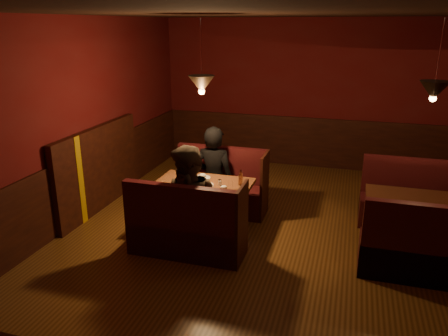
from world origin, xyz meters
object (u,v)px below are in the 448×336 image
(second_table, at_px, (416,212))
(diner_a, at_px, (214,159))
(main_bench_far, at_px, (221,191))
(second_bench_near, at_px, (423,255))
(second_bench_far, at_px, (410,205))
(diner_b, at_px, (189,188))
(main_table, at_px, (204,194))
(main_bench_near, at_px, (186,233))

(second_table, distance_m, diner_a, 2.87)
(main_bench_far, height_order, second_bench_near, main_bench_far)
(second_bench_far, bearing_deg, diner_a, -173.41)
(diner_a, xyz_separation_m, diner_b, (0.10, -1.29, 0.02))
(main_table, height_order, main_bench_near, main_bench_near)
(main_table, distance_m, second_table, 2.76)
(second_bench_near, bearing_deg, diner_b, -176.96)
(second_bench_far, xyz_separation_m, diner_b, (-2.74, -1.62, 0.56))
(main_table, relative_size, second_bench_far, 0.97)
(main_bench_far, xyz_separation_m, second_bench_far, (2.76, 0.23, -0.00))
(main_bench_near, relative_size, diner_a, 0.85)
(main_bench_near, distance_m, diner_a, 1.50)
(second_table, xyz_separation_m, diner_b, (-2.72, -0.88, 0.35))
(main_bench_near, height_order, second_bench_far, main_bench_near)
(main_bench_near, xyz_separation_m, second_bench_far, (2.76, 1.73, -0.00))
(main_bench_far, bearing_deg, main_bench_near, -90.00)
(main_bench_far, xyz_separation_m, diner_b, (0.02, -1.39, 0.56))
(second_bench_near, xyz_separation_m, diner_a, (-2.85, 1.14, 0.54))
(main_table, distance_m, main_bench_near, 0.78)
(second_bench_near, bearing_deg, second_bench_far, 90.00)
(second_bench_far, bearing_deg, main_bench_far, -175.20)
(diner_b, bearing_deg, main_table, 110.17)
(main_table, height_order, diner_a, diner_a)
(second_table, relative_size, diner_b, 0.71)
(main_table, distance_m, diner_a, 0.72)
(main_table, relative_size, second_table, 1.07)
(main_bench_near, height_order, diner_a, diner_a)
(main_bench_far, height_order, diner_a, diner_a)
(second_bench_far, distance_m, diner_a, 2.92)
(main_table, bearing_deg, main_bench_near, -88.84)
(main_bench_near, bearing_deg, diner_a, 93.49)
(main_table, xyz_separation_m, main_bench_far, (0.02, 0.75, -0.23))
(main_bench_near, bearing_deg, second_table, 19.92)
(second_bench_near, bearing_deg, diner_a, 158.12)
(second_bench_near, distance_m, diner_a, 3.12)
(main_bench_near, bearing_deg, second_bench_far, 32.02)
(second_table, bearing_deg, main_bench_far, 169.55)
(main_table, distance_m, diner_b, 0.72)
(second_bench_far, distance_m, second_bench_near, 1.47)
(main_table, xyz_separation_m, main_bench_near, (0.02, -0.75, -0.23))
(main_bench_far, distance_m, second_table, 2.79)
(main_bench_far, height_order, diner_b, diner_b)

